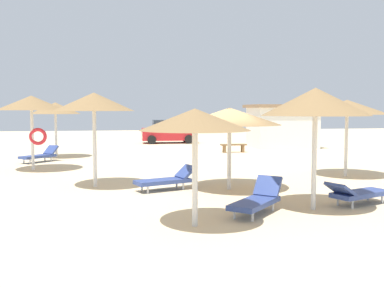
# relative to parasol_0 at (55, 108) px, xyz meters

# --- Properties ---
(ground_plane) EXTENTS (80.00, 80.00, 0.00)m
(ground_plane) POSITION_rel_parasol_0_xyz_m (5.82, -10.57, -2.53)
(ground_plane) COLOR beige
(parasol_0) EXTENTS (2.53, 2.53, 2.84)m
(parasol_0) POSITION_rel_parasol_0_xyz_m (0.00, 0.00, 0.00)
(parasol_0) COLOR silver
(parasol_0) RESTS_ON ground
(parasol_1) EXTENTS (2.64, 2.64, 3.00)m
(parasol_1) POSITION_rel_parasol_0_xyz_m (7.84, -13.43, 0.11)
(parasol_1) COLOR silver
(parasol_1) RESTS_ON ground
(parasol_2) EXTENTS (2.33, 2.33, 2.49)m
(parasol_2) POSITION_rel_parasol_0_xyz_m (4.67, -14.47, -0.29)
(parasol_2) COLOR silver
(parasol_2) RESTS_ON ground
(parasol_3) EXTENTS (2.54, 2.54, 3.00)m
(parasol_3) POSITION_rel_parasol_0_xyz_m (2.38, -9.26, 0.17)
(parasol_3) COLOR silver
(parasol_3) RESTS_ON ground
(parasol_5) EXTENTS (2.73, 2.73, 3.03)m
(parasol_5) POSITION_rel_parasol_0_xyz_m (-0.29, -4.88, 0.17)
(parasol_5) COLOR silver
(parasol_5) RESTS_ON ground
(parasol_6) EXTENTS (3.17, 3.17, 2.53)m
(parasol_6) POSITION_rel_parasol_0_xyz_m (6.48, -10.42, -0.28)
(parasol_6) COLOR silver
(parasol_6) RESTS_ON ground
(parasol_8) EXTENTS (2.92, 2.92, 2.83)m
(parasol_8) POSITION_rel_parasol_0_xyz_m (11.42, -8.57, 0.01)
(parasol_8) COLOR silver
(parasol_8) RESTS_ON ground
(lounger_0) EXTENTS (1.72, 1.83, 0.75)m
(lounger_0) POSITION_rel_parasol_0_xyz_m (-0.49, -2.00, -2.21)
(lounger_0) COLOR #33478C
(lounger_0) RESTS_ON ground
(lounger_1) EXTENTS (2.01, 1.31, 0.65)m
(lounger_1) POSITION_rel_parasol_0_xyz_m (9.18, -13.16, -2.22)
(lounger_1) COLOR #33478C
(lounger_1) RESTS_ON ground
(lounger_2) EXTENTS (1.71, 1.80, 0.81)m
(lounger_2) POSITION_rel_parasol_0_xyz_m (6.32, -13.62, -2.21)
(lounger_2) COLOR #33478C
(lounger_2) RESTS_ON ground
(lounger_3) EXTENTS (1.99, 1.26, 0.72)m
(lounger_3) POSITION_rel_parasol_0_xyz_m (4.57, -10.19, -2.22)
(lounger_3) COLOR #33478C
(lounger_3) RESTS_ON ground
(bench_0) EXTENTS (1.51, 0.43, 0.49)m
(bench_0) POSITION_rel_parasol_0_xyz_m (9.76, 0.99, -2.19)
(bench_0) COLOR brown
(bench_0) RESTS_ON ground
(parked_car) EXTENTS (4.02, 2.02, 1.72)m
(parked_car) POSITION_rel_parasol_0_xyz_m (6.91, 8.77, -1.71)
(parked_car) COLOR #B21E23
(parked_car) RESTS_ON ground
(beach_cabana) EXTENTS (4.33, 3.36, 2.80)m
(beach_cabana) POSITION_rel_parasol_0_xyz_m (13.68, 3.51, -1.11)
(beach_cabana) COLOR white
(beach_cabana) RESTS_ON ground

